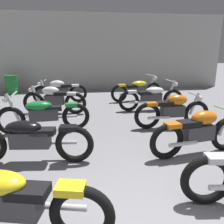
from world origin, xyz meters
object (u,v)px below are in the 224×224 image
object	(u,v)px
motorcycle_left_row_1	(30,138)
motorcycle_right_row_2	(173,110)
motorcycle_left_row_4	(60,91)
motorcycle_left_row_0	(7,201)
motorcycle_right_row_1	(199,131)
motorcycle_right_row_4	(137,89)
motorcycle_left_row_2	(43,114)
motorcycle_right_row_3	(152,97)
oil_drum	(12,85)
motorcycle_left_row_3	(54,99)

from	to	relation	value
motorcycle_left_row_1	motorcycle_right_row_2	bearing A→B (deg)	24.24
motorcycle_left_row_4	motorcycle_left_row_0	bearing A→B (deg)	-90.13
motorcycle_right_row_1	motorcycle_right_row_4	distance (m)	4.74
motorcycle_right_row_1	motorcycle_right_row_2	world-z (taller)	same
motorcycle_left_row_2	motorcycle_right_row_3	size ratio (longest dim) A/B	1.00
motorcycle_right_row_4	motorcycle_left_row_1	bearing A→B (deg)	-123.41
motorcycle_left_row_0	motorcycle_right_row_1	size ratio (longest dim) A/B	1.09
motorcycle_right_row_1	motorcycle_left_row_0	bearing A→B (deg)	-151.49
motorcycle_right_row_1	motorcycle_right_row_3	xyz separation A→B (m)	(0.13, 3.24, -0.01)
motorcycle_left_row_0	motorcycle_left_row_2	bearing A→B (deg)	92.21
motorcycle_left_row_2	motorcycle_right_row_4	bearing A→B (deg)	45.29
motorcycle_left_row_4	oil_drum	world-z (taller)	motorcycle_left_row_4
motorcycle_right_row_2	motorcycle_left_row_2	bearing A→B (deg)	177.87
motorcycle_right_row_1	motorcycle_left_row_2	bearing A→B (deg)	151.61
motorcycle_left_row_0	motorcycle_left_row_2	world-z (taller)	same
motorcycle_left_row_1	motorcycle_left_row_2	distance (m)	1.55
motorcycle_right_row_4	oil_drum	distance (m)	5.56
oil_drum	motorcycle_right_row_2	bearing A→B (deg)	-44.86
motorcycle_left_row_3	motorcycle_right_row_2	bearing A→B (deg)	-29.37
motorcycle_left_row_0	oil_drum	size ratio (longest dim) A/B	2.51
motorcycle_left_row_2	motorcycle_right_row_3	world-z (taller)	same
motorcycle_left_row_1	motorcycle_right_row_4	size ratio (longest dim) A/B	1.02
motorcycle_right_row_1	motorcycle_left_row_4	bearing A→B (deg)	121.55
motorcycle_right_row_1	motorcycle_right_row_2	distance (m)	1.53
motorcycle_left_row_0	motorcycle_left_row_3	distance (m)	4.85
motorcycle_left_row_2	motorcycle_right_row_1	world-z (taller)	motorcycle_left_row_2
motorcycle_left_row_0	oil_drum	bearing A→B (deg)	104.93
motorcycle_left_row_1	motorcycle_right_row_4	xyz separation A→B (m)	(3.06, 4.64, 0.00)
motorcycle_left_row_3	motorcycle_right_row_4	world-z (taller)	motorcycle_right_row_4
motorcycle_right_row_3	oil_drum	bearing A→B (deg)	146.17
motorcycle_left_row_2	motorcycle_left_row_1	bearing A→B (deg)	-89.91
motorcycle_left_row_0	motorcycle_right_row_2	xyz separation A→B (m)	(3.05, 3.11, 0.01)
motorcycle_left_row_3	motorcycle_left_row_0	bearing A→B (deg)	-89.42
motorcycle_left_row_0	motorcycle_right_row_2	distance (m)	4.36
motorcycle_right_row_2	motorcycle_right_row_3	xyz separation A→B (m)	(-0.00, 1.72, -0.01)
motorcycle_left_row_2	oil_drum	world-z (taller)	motorcycle_left_row_2
motorcycle_left_row_0	motorcycle_right_row_1	world-z (taller)	motorcycle_left_row_0
motorcycle_left_row_2	oil_drum	size ratio (longest dim) A/B	2.55
motorcycle_left_row_4	motorcycle_right_row_3	bearing A→B (deg)	-26.07
motorcycle_right_row_2	motorcycle_left_row_3	bearing A→B (deg)	150.63
motorcycle_left_row_2	motorcycle_right_row_4	xyz separation A→B (m)	(3.07, 3.10, 0.00)
motorcycle_left_row_1	motorcycle_right_row_3	xyz separation A→B (m)	(3.17, 3.14, 0.00)
motorcycle_left_row_1	motorcycle_left_row_2	world-z (taller)	same
motorcycle_left_row_2	motorcycle_right_row_3	distance (m)	3.55
motorcycle_left_row_3	motorcycle_right_row_2	size ratio (longest dim) A/B	0.99
motorcycle_left_row_3	motorcycle_right_row_4	distance (m)	3.33
motorcycle_left_row_1	motorcycle_right_row_1	world-z (taller)	motorcycle_left_row_1
motorcycle_left_row_0	motorcycle_left_row_1	size ratio (longest dim) A/B	0.99
motorcycle_right_row_1	motorcycle_right_row_4	size ratio (longest dim) A/B	0.92
oil_drum	motorcycle_right_row_4	bearing A→B (deg)	-21.51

